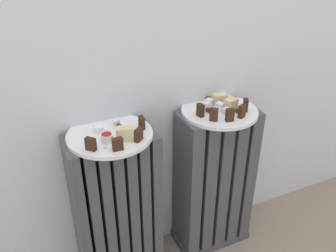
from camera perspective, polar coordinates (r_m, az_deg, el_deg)
radiator_left at (r=1.29m, az=-8.18°, el=-13.31°), size 0.30×0.15×0.60m
radiator_right at (r=1.41m, az=7.35°, el=-8.88°), size 0.30×0.15×0.60m
plate_left at (r=1.11m, az=-9.28°, el=-1.40°), size 0.27×0.27×0.01m
plate_right at (r=1.25m, az=8.23°, el=2.37°), size 0.27×0.27×0.01m
dark_cake_slice_left_0 at (r=1.02m, az=-12.27°, el=-2.84°), size 0.03×0.03×0.04m
dark_cake_slice_left_1 at (r=1.01m, az=-8.07°, el=-2.90°), size 0.03×0.02×0.04m
dark_cake_slice_left_2 at (r=1.05m, az=-4.73°, el=-1.42°), size 0.03×0.03×0.04m
dark_cake_slice_left_3 at (r=1.11m, az=-4.23°, el=0.55°), size 0.02×0.03×0.04m
marble_cake_slice_left_0 at (r=1.05m, az=-7.01°, el=-1.24°), size 0.05×0.04×0.04m
turkish_delight_left_0 at (r=1.14m, az=-8.31°, el=0.56°), size 0.02×0.02×0.02m
turkish_delight_left_1 at (r=1.10m, az=-11.06°, el=-0.61°), size 0.02×0.02×0.02m
medjool_date_left_0 at (r=1.12m, az=-7.74°, el=-0.03°), size 0.02×0.03×0.02m
medjool_date_left_1 at (r=1.10m, az=-6.38°, el=-0.48°), size 0.02×0.03×0.02m
jam_bowl_left at (r=1.06m, az=-9.78°, el=-1.79°), size 0.04×0.04×0.02m
dark_cake_slice_right_0 at (r=1.18m, az=5.21°, el=2.53°), size 0.02×0.03×0.04m
dark_cake_slice_right_1 at (r=1.16m, az=7.34°, el=1.82°), size 0.03×0.03×0.04m
dark_cake_slice_right_2 at (r=1.16m, az=9.87°, el=1.75°), size 0.03×0.02×0.04m
dark_cake_slice_right_3 at (r=1.20m, az=11.75°, el=2.33°), size 0.03×0.02×0.04m
dark_cake_slice_right_4 at (r=1.24m, az=12.30°, el=3.30°), size 0.03×0.03×0.04m
marble_cake_slice_right_0 at (r=1.25m, az=10.00°, el=3.47°), size 0.05×0.04×0.04m
marble_cake_slice_right_1 at (r=1.27m, az=8.28°, el=4.25°), size 0.05×0.04×0.04m
turkish_delight_right_0 at (r=1.21m, az=9.36°, el=2.34°), size 0.03×0.03×0.02m
turkish_delight_right_1 at (r=1.25m, az=6.08°, el=3.34°), size 0.03×0.03×0.02m
turkish_delight_right_2 at (r=1.24m, az=8.31°, el=3.15°), size 0.03×0.03×0.02m
turkish_delight_right_3 at (r=1.27m, az=6.65°, el=3.78°), size 0.03×0.03×0.02m
medjool_date_right_0 at (r=1.22m, az=6.47°, el=2.57°), size 0.02×0.03×0.02m
medjool_date_right_1 at (r=1.23m, az=11.19°, el=2.45°), size 0.03×0.02×0.01m
medjool_date_right_2 at (r=1.30m, az=6.50°, el=4.40°), size 0.03×0.03×0.02m
jam_bowl_right at (r=1.29m, az=10.31°, el=4.05°), size 0.04×0.04×0.02m
fork at (r=1.08m, az=-9.81°, el=-1.81°), size 0.05×0.10×0.00m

